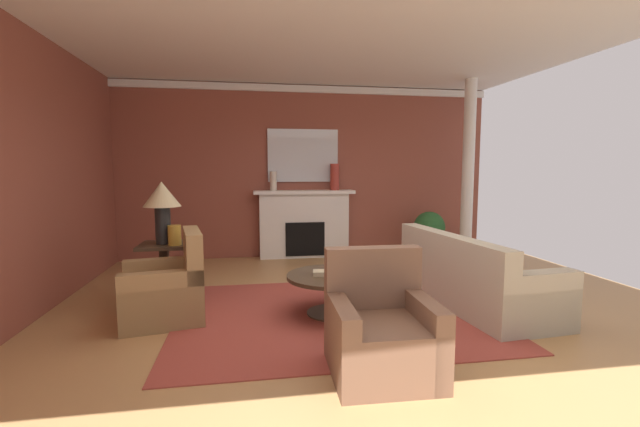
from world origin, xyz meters
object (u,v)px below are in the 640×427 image
(mantel_mirror, at_px, (303,156))
(armchair_facing_fireplace, at_px, (381,334))
(sofa, at_px, (472,280))
(vase_on_side_table, at_px, (175,235))
(coffee_table, at_px, (332,285))
(potted_plant, at_px, (429,230))
(armchair_near_window, at_px, (167,291))
(vase_mantel_right, at_px, (335,177))
(vase_mantel_left, at_px, (273,181))
(side_table, at_px, (165,268))
(fireplace, at_px, (304,226))
(table_lamp, at_px, (162,200))

(mantel_mirror, height_order, armchair_facing_fireplace, mantel_mirror)
(sofa, distance_m, vase_on_side_table, 3.55)
(armchair_facing_fireplace, height_order, coffee_table, armchair_facing_fireplace)
(coffee_table, bearing_deg, potted_plant, 49.15)
(mantel_mirror, relative_size, armchair_near_window, 1.34)
(mantel_mirror, distance_m, armchair_near_window, 3.90)
(vase_mantel_right, relative_size, vase_mantel_left, 1.41)
(armchair_facing_fireplace, xyz_separation_m, vase_mantel_right, (0.53, 4.39, 1.15))
(armchair_near_window, relative_size, armchair_facing_fireplace, 1.00)
(armchair_facing_fireplace, distance_m, side_table, 3.01)
(fireplace, distance_m, mantel_mirror, 1.27)
(table_lamp, height_order, vase_on_side_table, table_lamp)
(fireplace, xyz_separation_m, coffee_table, (-0.10, -3.08, -0.24))
(side_table, xyz_separation_m, vase_mantel_right, (2.56, 2.18, 1.05))
(armchair_near_window, relative_size, side_table, 1.36)
(vase_mantel_left, relative_size, vase_on_side_table, 1.43)
(mantel_mirror, distance_m, armchair_facing_fireplace, 4.81)
(armchair_facing_fireplace, bearing_deg, mantel_mirror, 90.27)
(armchair_facing_fireplace, bearing_deg, vase_mantel_right, 83.14)
(sofa, bearing_deg, coffee_table, -178.22)
(sofa, distance_m, vase_mantel_right, 3.36)
(fireplace, height_order, vase_mantel_left, vase_mantel_left)
(armchair_facing_fireplace, distance_m, vase_mantel_right, 4.57)
(side_table, bearing_deg, potted_plant, 23.43)
(fireplace, bearing_deg, table_lamp, -132.03)
(side_table, xyz_separation_m, potted_plant, (4.24, 1.84, 0.09))
(sofa, xyz_separation_m, armchair_near_window, (-3.45, 0.09, 0.01))
(armchair_facing_fireplace, xyz_separation_m, table_lamp, (-2.03, 2.22, 0.92))
(sofa, bearing_deg, armchair_facing_fireplace, -137.92)
(sofa, relative_size, vase_mantel_right, 4.57)
(sofa, height_order, vase_mantel_right, vase_mantel_right)
(fireplace, relative_size, armchair_facing_fireplace, 1.89)
(vase_on_side_table, bearing_deg, side_table, 141.34)
(vase_on_side_table, bearing_deg, fireplace, 51.64)
(armchair_near_window, bearing_deg, coffee_table, -4.53)
(side_table, xyz_separation_m, vase_on_side_table, (0.15, -0.12, 0.42))
(sofa, bearing_deg, table_lamp, 167.43)
(coffee_table, relative_size, vase_mantel_left, 2.97)
(fireplace, xyz_separation_m, vase_mantel_right, (0.55, -0.05, 0.88))
(mantel_mirror, bearing_deg, table_lamp, -130.54)
(armchair_near_window, xyz_separation_m, side_table, (-0.15, 0.71, 0.09))
(mantel_mirror, relative_size, armchair_facing_fireplace, 1.34)
(side_table, bearing_deg, coffee_table, -24.08)
(mantel_mirror, relative_size, vase_mantel_right, 2.68)
(fireplace, distance_m, potted_plant, 2.27)
(side_table, relative_size, vase_on_side_table, 2.98)
(vase_on_side_table, bearing_deg, vase_mantel_right, 43.66)
(coffee_table, height_order, vase_on_side_table, vase_on_side_table)
(table_lamp, bearing_deg, armchair_near_window, -78.25)
(side_table, height_order, table_lamp, table_lamp)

